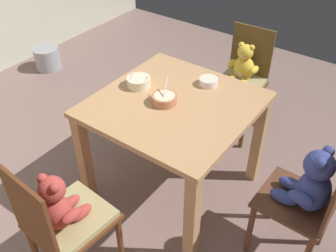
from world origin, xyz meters
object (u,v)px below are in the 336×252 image
(dining_table, at_px, (174,119))
(metal_pail, at_px, (47,58))
(teddy_chair_near_right, at_px, (241,76))
(porridge_bowl_white_near_right, at_px, (208,81))
(teddy_chair_near_front, at_px, (311,190))
(teddy_chair_near_left, at_px, (62,215))
(porridge_bowl_cream_far_center, at_px, (139,82))
(porridge_bowl_terracotta_center, at_px, (164,99))

(dining_table, relative_size, metal_pail, 3.49)
(teddy_chair_near_right, xyz_separation_m, porridge_bowl_white_near_right, (-0.61, -0.04, 0.26))
(porridge_bowl_white_near_right, height_order, metal_pail, porridge_bowl_white_near_right)
(teddy_chair_near_front, distance_m, teddy_chair_near_right, 1.29)
(porridge_bowl_white_near_right, bearing_deg, teddy_chair_near_left, 173.85)
(teddy_chair_near_front, height_order, teddy_chair_near_right, teddy_chair_near_front)
(teddy_chair_near_front, relative_size, metal_pail, 3.42)
(teddy_chair_near_left, relative_size, porridge_bowl_white_near_right, 7.35)
(porridge_bowl_cream_far_center, xyz_separation_m, porridge_bowl_white_near_right, (0.28, -0.36, -0.01))
(teddy_chair_near_left, height_order, porridge_bowl_white_near_right, teddy_chair_near_left)
(porridge_bowl_terracotta_center, relative_size, metal_pail, 0.59)
(teddy_chair_near_front, xyz_separation_m, teddy_chair_near_left, (-0.89, 0.99, -0.03))
(porridge_bowl_cream_far_center, bearing_deg, dining_table, -93.40)
(metal_pail, bearing_deg, teddy_chair_near_front, -102.35)
(teddy_chair_near_front, xyz_separation_m, porridge_bowl_cream_far_center, (0.04, 1.22, 0.22))
(porridge_bowl_terracotta_center, bearing_deg, porridge_bowl_white_near_right, -18.03)
(teddy_chair_near_front, distance_m, porridge_bowl_white_near_right, 0.94)
(teddy_chair_near_front, relative_size, porridge_bowl_terracotta_center, 5.77)
(teddy_chair_near_right, distance_m, metal_pail, 2.23)
(metal_pail, bearing_deg, teddy_chair_near_left, -126.86)
(teddy_chair_near_front, height_order, metal_pail, teddy_chair_near_front)
(porridge_bowl_cream_far_center, bearing_deg, porridge_bowl_white_near_right, -52.11)
(teddy_chair_near_right, distance_m, porridge_bowl_terracotta_center, 0.99)
(teddy_chair_near_left, distance_m, porridge_bowl_cream_far_center, 0.99)
(dining_table, xyz_separation_m, porridge_bowl_cream_far_center, (0.02, 0.30, 0.17))
(metal_pail, bearing_deg, porridge_bowl_cream_far_center, -108.81)
(teddy_chair_near_right, distance_m, porridge_bowl_cream_far_center, 0.99)
(porridge_bowl_cream_far_center, distance_m, porridge_bowl_white_near_right, 0.46)
(porridge_bowl_cream_far_center, bearing_deg, teddy_chair_near_left, -165.93)
(teddy_chair_near_front, xyz_separation_m, metal_pail, (0.67, 3.07, -0.44))
(teddy_chair_near_left, bearing_deg, dining_table, 0.23)
(dining_table, bearing_deg, teddy_chair_near_left, 175.74)
(dining_table, distance_m, porridge_bowl_terracotta_center, 0.17)
(teddy_chair_near_left, xyz_separation_m, porridge_bowl_cream_far_center, (0.93, 0.23, 0.26))
(porridge_bowl_white_near_right, distance_m, metal_pail, 2.34)
(metal_pail, bearing_deg, teddy_chair_near_right, -83.06)
(dining_table, xyz_separation_m, teddy_chair_near_right, (0.91, -0.03, -0.10))
(teddy_chair_near_left, height_order, metal_pail, teddy_chair_near_left)
(dining_table, relative_size, teddy_chair_near_left, 1.07)
(porridge_bowl_cream_far_center, bearing_deg, teddy_chair_near_front, -91.98)
(porridge_bowl_terracotta_center, bearing_deg, teddy_chair_near_right, -4.56)
(teddy_chair_near_front, xyz_separation_m, teddy_chair_near_right, (0.94, 0.89, -0.04))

